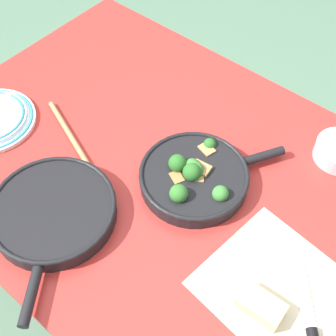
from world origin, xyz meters
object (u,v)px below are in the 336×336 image
object	(u,v)px
skillet_eggs	(53,212)
wooden_spoon	(84,159)
cheese_block	(261,306)
skillet_broccoli	(195,176)
grater_knife	(311,331)

from	to	relation	value
skillet_eggs	wooden_spoon	world-z (taller)	skillet_eggs
cheese_block	skillet_broccoli	bearing A→B (deg)	-29.29
grater_knife	cheese_block	world-z (taller)	cheese_block
skillet_eggs	cheese_block	distance (m)	0.52
skillet_broccoli	grater_knife	bearing A→B (deg)	-79.20
grater_knife	cheese_block	distance (m)	0.11
skillet_eggs	grater_knife	bearing A→B (deg)	68.09
skillet_broccoli	wooden_spoon	world-z (taller)	skillet_broccoli
skillet_broccoli	grater_knife	size ratio (longest dim) A/B	1.86
grater_knife	wooden_spoon	bearing A→B (deg)	48.48
grater_knife	cheese_block	xyz separation A→B (m)	(0.11, 0.03, 0.01)
skillet_broccoli	skillet_eggs	world-z (taller)	skillet_broccoli
wooden_spoon	cheese_block	bearing A→B (deg)	15.61
skillet_eggs	grater_knife	size ratio (longest dim) A/B	1.98
wooden_spoon	cheese_block	distance (m)	0.58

